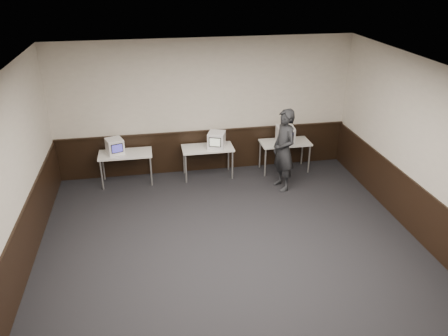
# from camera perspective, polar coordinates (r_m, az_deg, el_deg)

# --- Properties ---
(floor) EXTENTS (8.00, 8.00, 0.00)m
(floor) POSITION_cam_1_polar(r_m,az_deg,el_deg) (7.58, 1.99, -13.11)
(floor) COLOR black
(floor) RESTS_ON ground
(ceiling) EXTENTS (8.00, 8.00, 0.00)m
(ceiling) POSITION_cam_1_polar(r_m,az_deg,el_deg) (6.12, 2.44, 10.98)
(ceiling) COLOR white
(ceiling) RESTS_ON back_wall
(back_wall) EXTENTS (7.00, 0.00, 7.00)m
(back_wall) POSITION_cam_1_polar(r_m,az_deg,el_deg) (10.35, -2.56, 7.91)
(back_wall) COLOR beige
(back_wall) RESTS_ON ground
(right_wall) EXTENTS (0.00, 8.00, 8.00)m
(right_wall) POSITION_cam_1_polar(r_m,az_deg,el_deg) (8.14, 27.03, -0.05)
(right_wall) COLOR beige
(right_wall) RESTS_ON ground
(wainscot_back) EXTENTS (6.98, 0.04, 1.00)m
(wainscot_back) POSITION_cam_1_polar(r_m,az_deg,el_deg) (10.71, -2.43, 2.27)
(wainscot_back) COLOR black
(wainscot_back) RESTS_ON back_wall
(wainscot_left) EXTENTS (0.04, 7.98, 1.00)m
(wainscot_left) POSITION_cam_1_polar(r_m,az_deg,el_deg) (7.49, -25.62, -11.86)
(wainscot_left) COLOR black
(wainscot_left) RESTS_ON left_wall
(wainscot_right) EXTENTS (0.04, 7.98, 1.00)m
(wainscot_right) POSITION_cam_1_polar(r_m,az_deg,el_deg) (8.62, 25.47, -6.67)
(wainscot_right) COLOR black
(wainscot_right) RESTS_ON right_wall
(wainscot_rail) EXTENTS (6.98, 0.06, 0.04)m
(wainscot_rail) POSITION_cam_1_polar(r_m,az_deg,el_deg) (10.50, -2.47, 4.83)
(wainscot_rail) COLOR black
(wainscot_rail) RESTS_ON wainscot_back
(desk_left) EXTENTS (1.20, 0.60, 0.75)m
(desk_left) POSITION_cam_1_polar(r_m,az_deg,el_deg) (10.23, -12.74, 1.55)
(desk_left) COLOR white
(desk_left) RESTS_ON ground
(desk_center) EXTENTS (1.20, 0.60, 0.75)m
(desk_center) POSITION_cam_1_polar(r_m,az_deg,el_deg) (10.30, -2.15, 2.36)
(desk_center) COLOR white
(desk_center) RESTS_ON ground
(desk_right) EXTENTS (1.20, 0.60, 0.75)m
(desk_right) POSITION_cam_1_polar(r_m,az_deg,el_deg) (10.71, 7.97, 3.06)
(desk_right) COLOR white
(desk_right) RESTS_ON ground
(emac_left) EXTENTS (0.46, 0.47, 0.35)m
(emac_left) POSITION_cam_1_polar(r_m,az_deg,el_deg) (10.16, -14.07, 2.76)
(emac_left) COLOR white
(emac_left) RESTS_ON desk_left
(emac_center) EXTENTS (0.49, 0.50, 0.38)m
(emac_center) POSITION_cam_1_polar(r_m,az_deg,el_deg) (10.19, -0.99, 3.70)
(emac_center) COLOR white
(emac_center) RESTS_ON desk_center
(emac_right) EXTENTS (0.44, 0.47, 0.40)m
(emac_right) POSITION_cam_1_polar(r_m,az_deg,el_deg) (10.56, 8.01, 4.32)
(emac_right) COLOR white
(emac_right) RESTS_ON desk_right
(person) EXTENTS (0.59, 0.76, 1.87)m
(person) POSITION_cam_1_polar(r_m,az_deg,el_deg) (9.72, 7.82, 2.32)
(person) COLOR black
(person) RESTS_ON ground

